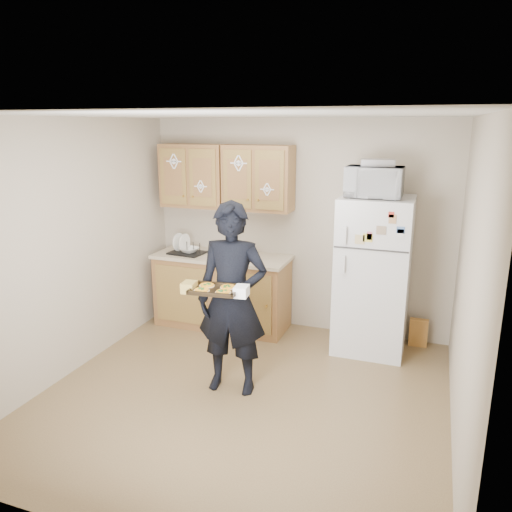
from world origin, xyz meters
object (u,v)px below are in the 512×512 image
object	(u,v)px
microwave	(374,182)
dish_rack	(187,247)
baking_tray	(215,290)
refrigerator	(373,275)
person	(232,299)

from	to	relation	value
microwave	dish_rack	distance (m)	2.36
dish_rack	baking_tray	bearing A→B (deg)	-55.46
refrigerator	microwave	distance (m)	1.01
baking_tray	microwave	bearing A→B (deg)	49.21
refrigerator	baking_tray	distance (m)	1.99
baking_tray	person	bearing A→B (deg)	77.52
dish_rack	person	bearing A→B (deg)	-48.98
refrigerator	dish_rack	world-z (taller)	refrigerator
person	microwave	distance (m)	1.92
refrigerator	microwave	world-z (taller)	microwave
refrigerator	microwave	xyz separation A→B (m)	(-0.04, -0.05, 1.01)
baking_tray	dish_rack	bearing A→B (deg)	118.30
refrigerator	baking_tray	xyz separation A→B (m)	(-1.12, -1.62, 0.22)
refrigerator	dish_rack	size ratio (longest dim) A/B	4.16
person	baking_tray	xyz separation A→B (m)	(-0.03, -0.30, 0.18)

